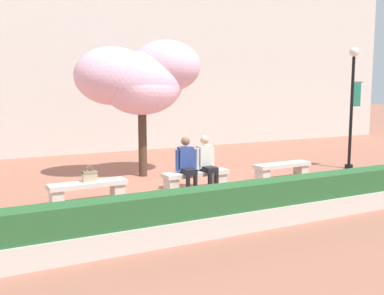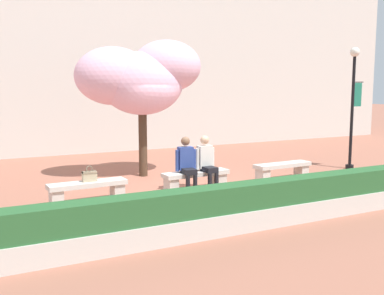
# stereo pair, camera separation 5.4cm
# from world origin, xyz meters

# --- Properties ---
(ground_plane) EXTENTS (100.00, 100.00, 0.00)m
(ground_plane) POSITION_xyz_m (0.00, 0.00, 0.00)
(ground_plane) COLOR #9E604C
(building_facade) EXTENTS (28.00, 4.00, 10.75)m
(building_facade) POSITION_xyz_m (0.00, 9.09, 5.37)
(building_facade) COLOR beige
(building_facade) RESTS_ON ground
(stone_bench_west_end) EXTENTS (1.67, 0.48, 0.45)m
(stone_bench_west_end) POSITION_xyz_m (-2.59, 0.00, 0.30)
(stone_bench_west_end) COLOR beige
(stone_bench_west_end) RESTS_ON ground
(stone_bench_near_west) EXTENTS (1.67, 0.48, 0.45)m
(stone_bench_near_west) POSITION_xyz_m (-0.00, 0.00, 0.30)
(stone_bench_near_west) COLOR beige
(stone_bench_near_west) RESTS_ON ground
(stone_bench_center) EXTENTS (1.67, 0.48, 0.45)m
(stone_bench_center) POSITION_xyz_m (2.59, 0.00, 0.30)
(stone_bench_center) COLOR beige
(stone_bench_center) RESTS_ON ground
(person_seated_left) EXTENTS (0.51, 0.71, 1.29)m
(person_seated_left) POSITION_xyz_m (-0.27, -0.05, 0.70)
(person_seated_left) COLOR black
(person_seated_left) RESTS_ON ground
(person_seated_right) EXTENTS (0.51, 0.69, 1.29)m
(person_seated_right) POSITION_xyz_m (0.26, -0.05, 0.70)
(person_seated_right) COLOR black
(person_seated_right) RESTS_ON ground
(handbag) EXTENTS (0.30, 0.15, 0.34)m
(handbag) POSITION_xyz_m (-2.54, 0.02, 0.58)
(handbag) COLOR tan
(handbag) RESTS_ON stone_bench_west_end
(cherry_tree_main) EXTENTS (3.43, 2.09, 3.72)m
(cherry_tree_main) POSITION_xyz_m (-0.52, 2.26, 2.72)
(cherry_tree_main) COLOR #473323
(cherry_tree_main) RESTS_ON ground
(lamp_post_with_banner) EXTENTS (0.54, 0.28, 3.60)m
(lamp_post_with_banner) POSITION_xyz_m (5.47, 0.41, 2.17)
(lamp_post_with_banner) COLOR black
(lamp_post_with_banner) RESTS_ON ground
(planter_hedge_foreground) EXTENTS (11.15, 0.50, 0.80)m
(planter_hedge_foreground) POSITION_xyz_m (0.00, -3.00, 0.39)
(planter_hedge_foreground) COLOR beige
(planter_hedge_foreground) RESTS_ON ground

